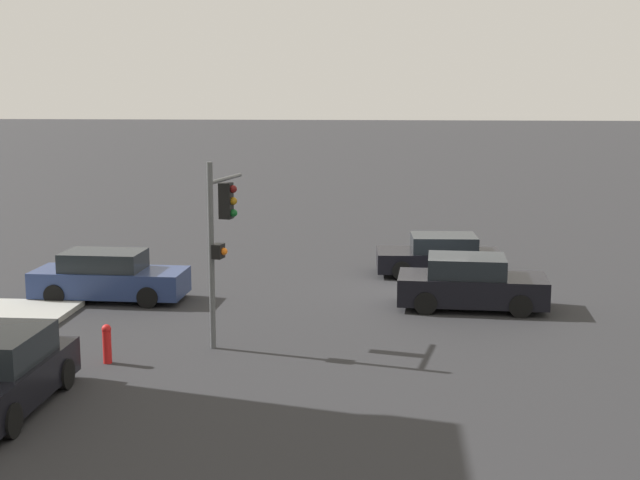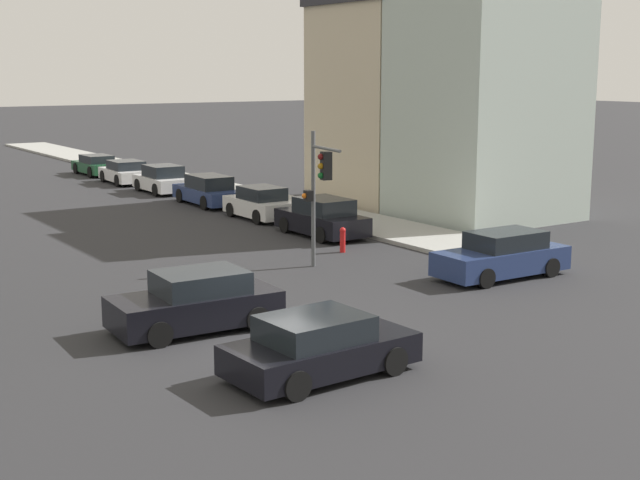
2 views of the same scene
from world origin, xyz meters
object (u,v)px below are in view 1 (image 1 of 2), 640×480
(crossing_car_1, at_px, (471,284))
(traffic_signal, at_px, (221,225))
(crossing_car_0, at_px, (440,256))
(crossing_car_2, at_px, (109,277))
(fire_hydrant, at_px, (107,343))

(crossing_car_1, bearing_deg, traffic_signal, -144.89)
(traffic_signal, bearing_deg, crossing_car_0, 66.46)
(crossing_car_1, bearing_deg, crossing_car_2, -177.71)
(crossing_car_1, distance_m, crossing_car_2, 10.70)
(crossing_car_0, xyz_separation_m, crossing_car_1, (-0.65, 4.62, 0.07))
(crossing_car_2, bearing_deg, traffic_signal, -43.05)
(fire_hydrant, bearing_deg, crossing_car_0, -127.57)
(traffic_signal, distance_m, fire_hydrant, 3.89)
(traffic_signal, bearing_deg, fire_hydrant, -130.67)
(crossing_car_1, xyz_separation_m, fire_hydrant, (8.78, 5.95, -0.23))
(crossing_car_2, bearing_deg, fire_hydrant, -71.01)
(crossing_car_2, xyz_separation_m, fire_hydrant, (-1.91, 6.07, -0.21))
(crossing_car_0, bearing_deg, fire_hydrant, 49.90)
(crossing_car_0, distance_m, crossing_car_2, 11.01)
(crossing_car_0, xyz_separation_m, crossing_car_2, (10.05, 4.50, 0.05))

